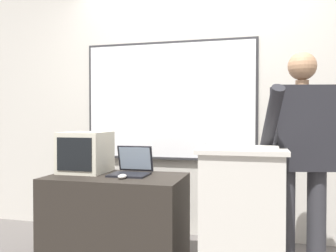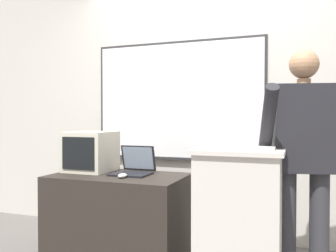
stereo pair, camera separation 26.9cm
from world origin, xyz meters
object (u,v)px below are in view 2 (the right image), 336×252
Objects in this scene: laptop at (134,167)px; side_desk at (118,219)px; person_presenter at (303,152)px; wireless_keyboard at (242,148)px; lectern_podium at (239,219)px; crt_monitor at (91,151)px; computer_mouse_by_laptop at (122,176)px.

side_desk is at bearing -138.45° from laptop.
person_presenter is 3.91× the size of wireless_keyboard.
side_desk is 1.50m from person_presenter.
side_desk is (-0.98, 0.12, -0.13)m from lectern_podium.
crt_monitor reaches higher than side_desk.
computer_mouse_by_laptop is at bearing 179.84° from lectern_podium.
computer_mouse_by_laptop is 0.26× the size of crt_monitor.
person_presenter reaches higher than side_desk.
person_presenter is at bearing 8.14° from computer_mouse_by_laptop.
crt_monitor reaches higher than computer_mouse_by_laptop.
crt_monitor is at bearing 152.31° from computer_mouse_by_laptop.
crt_monitor is (-1.30, 0.22, 0.39)m from lectern_podium.
crt_monitor is at bearing 165.71° from person_presenter.
wireless_keyboard is (-0.38, -0.25, 0.04)m from person_presenter.
side_desk is 0.43m from laptop.
crt_monitor is (-0.32, 0.10, 0.52)m from side_desk.
wireless_keyboard is at bearing -10.34° from side_desk.
crt_monitor is (-1.32, 0.29, -0.09)m from wireless_keyboard.
wireless_keyboard is (0.90, -0.27, 0.20)m from laptop.
side_desk is at bearing 169.66° from wireless_keyboard.
person_presenter reaches higher than crt_monitor.
computer_mouse_by_laptop is (0.10, -0.12, 0.37)m from side_desk.
computer_mouse_by_laptop is (-0.91, 0.07, -0.24)m from wireless_keyboard.
laptop is 0.43m from crt_monitor.
crt_monitor is at bearing 170.32° from lectern_podium.
computer_mouse_by_laptop is at bearing 175.06° from person_presenter.
side_desk is 0.66× the size of person_presenter.
wireless_keyboard is 1.10× the size of crt_monitor.
lectern_podium is 0.49m from wireless_keyboard.
side_desk is at bearing -17.80° from crt_monitor.
wireless_keyboard reaches higher than lectern_podium.
crt_monitor is (-0.42, 0.01, 0.11)m from laptop.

